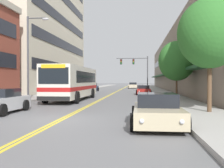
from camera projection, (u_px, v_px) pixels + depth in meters
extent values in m
plane|color=slate|center=(120.00, 90.00, 48.61)|extent=(240.00, 240.00, 0.00)
cube|color=#9E9B96|center=(84.00, 89.00, 49.36)|extent=(3.05, 106.00, 0.17)
cube|color=#9E9B96|center=(156.00, 90.00, 47.86)|extent=(3.05, 106.00, 0.17)
cube|color=yellow|center=(119.00, 90.00, 48.62)|extent=(0.14, 106.00, 0.01)
cube|color=yellow|center=(120.00, 90.00, 48.60)|extent=(0.14, 106.00, 0.01)
cube|color=beige|center=(31.00, 12.00, 42.87)|extent=(12.00, 28.89, 27.42)
cube|color=black|center=(65.00, 68.00, 42.36)|extent=(0.08, 26.58, 1.40)
cube|color=black|center=(65.00, 45.00, 42.31)|extent=(0.08, 26.58, 1.40)
cube|color=black|center=(65.00, 22.00, 42.25)|extent=(0.08, 26.58, 1.40)
cube|color=gray|center=(187.00, 63.00, 47.17)|extent=(8.00, 68.00, 10.18)
cube|color=#1E4C28|center=(163.00, 75.00, 47.69)|extent=(1.10, 61.20, 0.24)
cube|color=black|center=(166.00, 57.00, 47.59)|extent=(0.08, 61.20, 1.40)
cube|color=silver|center=(73.00, 82.00, 23.82)|extent=(2.55, 11.07, 2.76)
cube|color=#B21919|center=(73.00, 88.00, 23.83)|extent=(2.57, 11.09, 0.32)
cube|color=black|center=(75.00, 77.00, 24.36)|extent=(2.58, 8.64, 0.99)
cube|color=black|center=(53.00, 76.00, 18.29)|extent=(2.29, 0.04, 1.21)
cube|color=yellow|center=(53.00, 66.00, 18.27)|extent=(1.83, 0.06, 0.28)
cube|color=black|center=(53.00, 99.00, 18.29)|extent=(2.50, 0.08, 0.32)
cylinder|color=black|center=(45.00, 97.00, 20.23)|extent=(0.30, 1.00, 1.00)
cylinder|color=black|center=(77.00, 97.00, 19.96)|extent=(0.30, 1.00, 1.00)
cylinder|color=black|center=(69.00, 93.00, 27.01)|extent=(0.30, 1.00, 1.00)
cylinder|color=black|center=(92.00, 93.00, 26.73)|extent=(0.30, 1.00, 1.00)
cube|color=black|center=(0.00, 93.00, 14.40)|extent=(1.66, 1.86, 0.48)
cylinder|color=black|center=(3.00, 110.00, 12.83)|extent=(0.22, 0.66, 0.66)
cylinder|color=black|center=(26.00, 105.00, 15.44)|extent=(0.22, 0.66, 0.66)
cube|color=red|center=(7.00, 100.00, 16.42)|extent=(0.18, 0.04, 0.10)
cube|color=red|center=(27.00, 100.00, 16.28)|extent=(0.18, 0.04, 0.10)
cube|color=#19234C|center=(91.00, 88.00, 42.10)|extent=(1.80, 4.51, 0.74)
cube|color=black|center=(92.00, 85.00, 42.27)|extent=(1.55, 1.98, 0.48)
cylinder|color=black|center=(84.00, 90.00, 40.82)|extent=(0.22, 0.69, 0.69)
cylinder|color=black|center=(95.00, 90.00, 40.62)|extent=(0.22, 0.69, 0.69)
cylinder|color=black|center=(88.00, 89.00, 43.59)|extent=(0.22, 0.69, 0.69)
cylinder|color=black|center=(98.00, 89.00, 43.40)|extent=(0.22, 0.69, 0.69)
sphere|color=silver|center=(85.00, 88.00, 39.91)|extent=(0.16, 0.16, 0.16)
sphere|color=silver|center=(93.00, 88.00, 39.77)|extent=(0.16, 0.16, 0.16)
cube|color=red|center=(90.00, 88.00, 44.42)|extent=(0.18, 0.04, 0.10)
cube|color=red|center=(97.00, 88.00, 44.28)|extent=(0.18, 0.04, 0.10)
cube|color=#232328|center=(80.00, 90.00, 33.84)|extent=(1.91, 4.13, 0.63)
cube|color=black|center=(80.00, 86.00, 34.00)|extent=(1.65, 1.82, 0.53)
cylinder|color=black|center=(70.00, 92.00, 32.68)|extent=(0.22, 0.70, 0.70)
cylinder|color=black|center=(85.00, 92.00, 32.47)|extent=(0.22, 0.70, 0.70)
cylinder|color=black|center=(75.00, 91.00, 35.22)|extent=(0.22, 0.70, 0.70)
cylinder|color=black|center=(89.00, 91.00, 35.01)|extent=(0.22, 0.70, 0.70)
sphere|color=silver|center=(71.00, 91.00, 31.84)|extent=(0.16, 0.16, 0.16)
sphere|color=silver|center=(81.00, 91.00, 31.70)|extent=(0.16, 0.16, 0.16)
cube|color=red|center=(79.00, 90.00, 35.98)|extent=(0.18, 0.04, 0.10)
cube|color=red|center=(88.00, 90.00, 35.83)|extent=(0.18, 0.04, 0.10)
cube|color=#BCAD89|center=(157.00, 114.00, 10.28)|extent=(1.85, 4.23, 0.61)
cube|color=black|center=(157.00, 100.00, 10.44)|extent=(1.59, 1.86, 0.53)
cylinder|color=black|center=(133.00, 122.00, 9.08)|extent=(0.22, 0.68, 0.68)
cylinder|color=black|center=(187.00, 123.00, 8.87)|extent=(0.22, 0.68, 0.68)
cylinder|color=black|center=(134.00, 113.00, 11.68)|extent=(0.22, 0.68, 0.68)
cylinder|color=black|center=(176.00, 114.00, 11.48)|extent=(0.22, 0.68, 0.68)
sphere|color=silver|center=(142.00, 121.00, 8.22)|extent=(0.16, 0.16, 0.16)
sphere|color=silver|center=(182.00, 122.00, 8.08)|extent=(0.16, 0.16, 0.16)
cube|color=red|center=(140.00, 107.00, 12.46)|extent=(0.18, 0.04, 0.10)
cube|color=red|center=(168.00, 108.00, 12.32)|extent=(0.18, 0.04, 0.10)
cube|color=maroon|center=(144.00, 91.00, 33.02)|extent=(1.72, 4.27, 0.63)
cube|color=black|center=(144.00, 87.00, 33.18)|extent=(1.48, 1.88, 0.43)
cylinder|color=black|center=(137.00, 93.00, 31.80)|extent=(0.22, 0.61, 0.61)
cylinder|color=black|center=(151.00, 93.00, 31.61)|extent=(0.22, 0.61, 0.61)
cylinder|color=black|center=(137.00, 92.00, 34.43)|extent=(0.22, 0.61, 0.61)
cylinder|color=black|center=(150.00, 92.00, 34.24)|extent=(0.22, 0.61, 0.61)
sphere|color=silver|center=(139.00, 91.00, 30.94)|extent=(0.16, 0.16, 0.16)
sphere|color=silver|center=(149.00, 91.00, 30.81)|extent=(0.16, 0.16, 0.16)
cube|color=red|center=(139.00, 90.00, 35.21)|extent=(0.18, 0.04, 0.10)
cube|color=red|center=(148.00, 90.00, 35.08)|extent=(0.18, 0.04, 0.10)
cube|color=beige|center=(133.00, 86.00, 58.78)|extent=(1.94, 4.05, 0.71)
cube|color=black|center=(133.00, 83.00, 58.93)|extent=(1.67, 1.78, 0.49)
cylinder|color=black|center=(129.00, 87.00, 57.64)|extent=(0.22, 0.67, 0.67)
cylinder|color=black|center=(137.00, 87.00, 57.43)|extent=(0.22, 0.67, 0.67)
cylinder|color=black|center=(129.00, 87.00, 60.13)|extent=(0.22, 0.67, 0.67)
cylinder|color=black|center=(137.00, 87.00, 59.92)|extent=(0.22, 0.67, 0.67)
sphere|color=silver|center=(130.00, 86.00, 56.82)|extent=(0.16, 0.16, 0.16)
sphere|color=silver|center=(136.00, 86.00, 56.67)|extent=(0.16, 0.16, 0.16)
cube|color=red|center=(130.00, 86.00, 60.87)|extent=(0.18, 0.04, 0.10)
cube|color=red|center=(136.00, 86.00, 60.72)|extent=(0.18, 0.04, 0.10)
cylinder|color=#47474C|center=(148.00, 74.00, 43.31)|extent=(0.18, 0.18, 6.09)
cylinder|color=#47474C|center=(132.00, 58.00, 43.56)|extent=(5.43, 0.11, 0.11)
cube|color=black|center=(133.00, 62.00, 43.54)|extent=(0.34, 0.26, 0.92)
sphere|color=red|center=(133.00, 60.00, 43.38)|extent=(0.18, 0.18, 0.18)
sphere|color=yellow|center=(133.00, 62.00, 43.38)|extent=(0.18, 0.18, 0.18)
sphere|color=green|center=(133.00, 63.00, 43.38)|extent=(0.18, 0.18, 0.18)
cylinder|color=black|center=(133.00, 59.00, 43.53)|extent=(0.02, 0.02, 0.14)
cube|color=black|center=(121.00, 62.00, 43.77)|extent=(0.34, 0.26, 0.92)
sphere|color=red|center=(121.00, 60.00, 43.61)|extent=(0.18, 0.18, 0.18)
sphere|color=yellow|center=(121.00, 62.00, 43.61)|extent=(0.18, 0.18, 0.18)
sphere|color=green|center=(121.00, 63.00, 43.62)|extent=(0.18, 0.18, 0.18)
cylinder|color=black|center=(121.00, 59.00, 43.76)|extent=(0.02, 0.02, 0.14)
cylinder|color=#47474C|center=(28.00, 60.00, 20.28)|extent=(0.16, 0.16, 7.06)
cylinder|color=#47474C|center=(37.00, 18.00, 20.15)|extent=(1.49, 0.10, 0.10)
ellipsoid|color=#B2B2B7|center=(45.00, 19.00, 20.07)|extent=(0.56, 0.28, 0.20)
cylinder|color=brown|center=(209.00, 86.00, 13.43)|extent=(0.23, 0.23, 2.76)
ellipsoid|color=#2D6B28|center=(210.00, 33.00, 13.39)|extent=(3.44, 3.44, 3.78)
cylinder|color=brown|center=(177.00, 87.00, 23.12)|extent=(0.17, 0.17, 2.08)
ellipsoid|color=#2D6B28|center=(177.00, 61.00, 23.09)|extent=(3.36, 3.36, 3.70)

